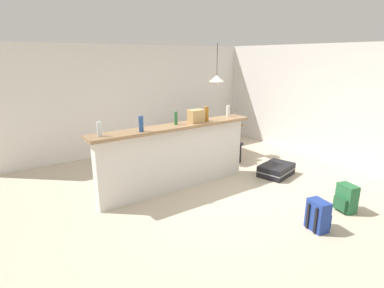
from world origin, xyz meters
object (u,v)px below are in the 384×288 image
bottle_white (228,111)px  dining_chair_far_side (199,129)px  backpack_blue (318,216)px  bottle_amber (207,114)px  suitcase_flat_black (276,170)px  bottle_green (176,118)px  backpack_green (346,198)px  bottle_blue (141,124)px  dining_table (214,128)px  pendant_lamp (217,78)px  grocery_bag (196,116)px  dining_chair_near_partition (228,139)px  bottle_clear (99,129)px

bottle_white → dining_chair_far_side: bearing=72.9°
backpack_blue → bottle_amber: bearing=95.1°
bottle_white → suitcase_flat_black: 1.49m
bottle_green → bottle_white: size_ratio=1.06×
backpack_blue → backpack_green: bearing=4.7°
backpack_green → backpack_blue: bearing=-175.3°
bottle_blue → dining_table: size_ratio=0.22×
backpack_blue → backpack_green: 0.81m
suitcase_flat_black → pendant_lamp: bearing=95.7°
bottle_amber → dining_table: 1.68m
bottle_white → grocery_bag: 0.83m
bottle_white → backpack_blue: 2.56m
bottle_amber → backpack_green: bearing=-64.8°
bottle_green → dining_table: (1.69, 1.06, -0.60)m
backpack_green → dining_chair_near_partition: bearing=89.0°
suitcase_flat_black → bottle_green: bearing=161.6°
bottle_amber → pendant_lamp: pendant_lamp is taller
backpack_blue → dining_chair_near_partition: bearing=73.0°
dining_chair_near_partition → suitcase_flat_black: size_ratio=1.05×
bottle_white → backpack_green: bottle_white is taller
bottle_clear → pendant_lamp: bearing=19.6°
bottle_amber → dining_table: size_ratio=0.23×
bottle_amber → dining_chair_far_side: (1.09, 1.71, -0.75)m
dining_chair_far_side → backpack_blue: (-0.89, -3.90, -0.31)m
pendant_lamp → backpack_blue: (-0.93, -3.30, -1.56)m
grocery_bag → backpack_blue: grocery_bag is taller
bottle_white → dining_chair_near_partition: bottle_white is taller
suitcase_flat_black → bottle_white: bearing=135.3°
bottle_blue → dining_chair_near_partition: bearing=15.6°
suitcase_flat_black → backpack_blue: bearing=-124.0°
grocery_bag → bottle_blue: bearing=-176.4°
bottle_amber → dining_chair_near_partition: size_ratio=0.27×
suitcase_flat_black → grocery_bag: bearing=159.2°
pendant_lamp → backpack_blue: pendant_lamp is taller
backpack_green → pendant_lamp: bearing=87.7°
bottle_green → grocery_bag: 0.38m
bottle_white → dining_table: bottle_white is taller
bottle_white → bottle_amber: bearing=-169.2°
pendant_lamp → dining_chair_near_partition: bearing=-98.8°
bottle_clear → bottle_amber: 1.91m
bottle_green → bottle_white: 1.20m
bottle_amber → bottle_white: 0.61m
bottle_blue → bottle_green: bearing=9.9°
backpack_green → bottle_clear: bearing=143.6°
grocery_bag → dining_table: 1.82m
bottle_clear → bottle_amber: (1.91, -0.02, 0.02)m
suitcase_flat_black → dining_table: bearing=96.9°
bottle_blue → backpack_green: size_ratio=0.57×
grocery_bag → backpack_green: grocery_bag is taller
grocery_bag → bottle_clear: bearing=179.5°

